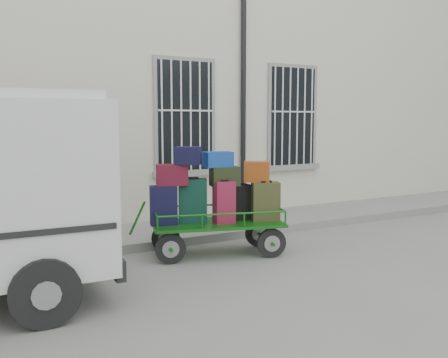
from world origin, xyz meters
TOP-DOWN VIEW (x-y plane):
  - ground at (0.00, 0.00)m, footprint 80.00×80.00m
  - building at (0.00, 5.50)m, footprint 24.00×5.15m
  - sidewalk at (0.00, 2.20)m, footprint 24.00×1.70m
  - luggage_cart at (-0.95, 0.62)m, footprint 2.48×1.48m

SIDE VIEW (x-z plane):
  - ground at x=0.00m, z-range 0.00..0.00m
  - sidewalk at x=0.00m, z-range 0.00..0.15m
  - luggage_cart at x=-0.95m, z-range 0.00..1.76m
  - building at x=0.00m, z-range 0.00..6.00m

